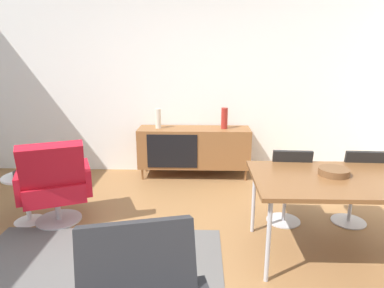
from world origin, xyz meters
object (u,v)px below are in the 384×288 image
(fruit_bowl, at_px, (23,172))
(lounge_chair_red, at_px, (55,182))
(wooden_bowl_on_table, at_px, (334,172))
(vase_cobalt, at_px, (224,118))
(dining_chair_back_left, at_px, (287,183))
(dining_table, at_px, (347,182))
(vase_sculptural_dark, at_px, (158,118))
(side_table_round, at_px, (26,193))
(sideboard, at_px, (194,147))
(dining_chair_back_right, at_px, (356,183))

(fruit_bowl, bearing_deg, lounge_chair_red, -7.53)
(lounge_chair_red, bearing_deg, wooden_bowl_on_table, -9.26)
(vase_cobalt, bearing_deg, dining_chair_back_left, -68.33)
(dining_table, distance_m, wooden_bowl_on_table, 0.13)
(vase_sculptural_dark, distance_m, wooden_bowl_on_table, 2.62)
(dining_chair_back_left, bearing_deg, fruit_bowl, -179.80)
(side_table_round, bearing_deg, sideboard, 39.47)
(sideboard, relative_size, fruit_bowl, 8.00)
(side_table_round, bearing_deg, dining_chair_back_left, 0.23)
(dining_chair_back_left, distance_m, side_table_round, 2.76)
(wooden_bowl_on_table, bearing_deg, side_table_round, 170.95)
(fruit_bowl, bearing_deg, sideboard, 39.45)
(sideboard, xyz_separation_m, dining_chair_back_left, (1.00, -1.43, 0.03))
(vase_cobalt, bearing_deg, vase_sculptural_dark, 180.00)
(vase_sculptural_dark, height_order, wooden_bowl_on_table, vase_sculptural_dark)
(vase_sculptural_dark, bearing_deg, dining_chair_back_left, -43.50)
(sideboard, distance_m, dining_chair_back_left, 1.75)
(lounge_chair_red, distance_m, side_table_round, 0.37)
(vase_cobalt, bearing_deg, dining_table, -65.17)
(vase_sculptural_dark, height_order, dining_table, vase_sculptural_dark)
(vase_cobalt, xyz_separation_m, dining_chair_back_left, (0.57, -1.44, -0.40))
(side_table_round, bearing_deg, vase_cobalt, 33.49)
(dining_table, distance_m, lounge_chair_red, 2.82)
(wooden_bowl_on_table, height_order, dining_chair_back_right, dining_chair_back_right)
(fruit_bowl, bearing_deg, wooden_bowl_on_table, -9.07)
(wooden_bowl_on_table, height_order, lounge_chair_red, lounge_chair_red)
(side_table_round, distance_m, fruit_bowl, 0.24)
(side_table_round, bearing_deg, dining_table, -9.99)
(vase_cobalt, relative_size, side_table_round, 0.57)
(sideboard, relative_size, wooden_bowl_on_table, 6.15)
(vase_cobalt, xyz_separation_m, vase_sculptural_dark, (-0.94, 0.00, -0.01))
(sideboard, distance_m, lounge_chair_red, 2.05)
(side_table_round, bearing_deg, dining_chair_back_right, 0.18)
(vase_sculptural_dark, bearing_deg, dining_table, -46.91)
(fruit_bowl, bearing_deg, vase_cobalt, 33.47)
(vase_cobalt, distance_m, dining_chair_back_right, 1.96)
(wooden_bowl_on_table, bearing_deg, sideboard, 123.27)
(dining_chair_back_left, bearing_deg, lounge_chair_red, -178.70)
(lounge_chair_red, bearing_deg, dining_chair_back_right, 1.01)
(sideboard, bearing_deg, side_table_round, -140.53)
(fruit_bowl, bearing_deg, side_table_round, -107.53)
(dining_table, bearing_deg, side_table_round, 170.01)
(vase_cobalt, relative_size, dining_chair_back_right, 0.35)
(dining_chair_back_right, xyz_separation_m, lounge_chair_red, (-3.12, -0.05, -0.00))
(vase_sculptural_dark, distance_m, side_table_round, 1.98)
(wooden_bowl_on_table, height_order, dining_chair_back_left, dining_chair_back_left)
(vase_cobalt, relative_size, vase_sculptural_dark, 1.06)
(dining_chair_back_left, bearing_deg, vase_sculptural_dark, 136.50)
(dining_chair_back_left, bearing_deg, side_table_round, -179.77)
(dining_chair_back_right, bearing_deg, side_table_round, -179.82)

